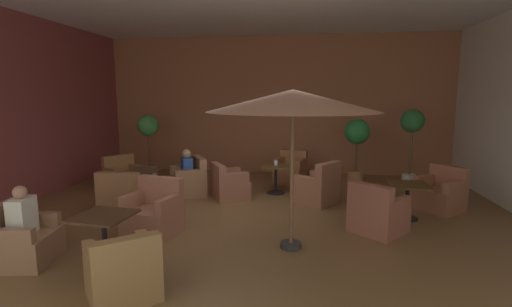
{
  "coord_description": "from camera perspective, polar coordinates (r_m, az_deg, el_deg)",
  "views": [
    {
      "loc": [
        1.02,
        -6.52,
        2.26
      ],
      "look_at": [
        0.0,
        0.45,
        1.17
      ],
      "focal_mm": 25.94,
      "sensor_mm": 36.0,
      "label": 1
    }
  ],
  "objects": [
    {
      "name": "patio_umbrella_tall_red",
      "position": [
        5.33,
        5.72,
        7.98
      ],
      "size": [
        2.49,
        2.49,
        2.36
      ],
      "color": "#2D2D2D",
      "rests_on": "ground_plane"
    },
    {
      "name": "potted_tree_mid_left",
      "position": [
        9.84,
        15.28,
        2.03
      ],
      "size": [
        0.65,
        0.65,
        1.7
      ],
      "color": "#A76D42",
      "rests_on": "ground_plane"
    },
    {
      "name": "patron_by_window",
      "position": [
        8.62,
        -10.63,
        -1.73
      ],
      "size": [
        0.36,
        0.42,
        0.66
      ],
      "color": "#2C4DA0",
      "rests_on": "ground_plane"
    },
    {
      "name": "cafe_table_front_left",
      "position": [
        8.67,
        3.08,
        -3.02
      ],
      "size": [
        0.68,
        0.68,
        0.66
      ],
      "color": "black",
      "rests_on": "ground_plane"
    },
    {
      "name": "patron_blue_shirt",
      "position": [
        5.95,
        -32.39,
        -7.8
      ],
      "size": [
        0.29,
        0.41,
        0.67
      ],
      "color": "silver",
      "rests_on": "ground_plane"
    },
    {
      "name": "cafe_table_front_right",
      "position": [
        5.55,
        -22.42,
        -10.12
      ],
      "size": [
        0.79,
        0.79,
        0.66
      ],
      "color": "black",
      "rests_on": "ground_plane"
    },
    {
      "name": "potted_tree_mid_right",
      "position": [
        10.56,
        -16.27,
        2.72
      ],
      "size": [
        0.58,
        0.58,
        1.76
      ],
      "color": "silver",
      "rests_on": "ground_plane"
    },
    {
      "name": "armchair_rear_right_south",
      "position": [
        8.7,
        -10.27,
        -4.21
      ],
      "size": [
        1.05,
        1.07,
        0.88
      ],
      "color": "#936546",
      "rests_on": "ground_plane"
    },
    {
      "name": "armchair_mid_center_north",
      "position": [
        8.3,
        26.56,
        -5.63
      ],
      "size": [
        1.05,
        1.05,
        0.88
      ],
      "color": "#96593E",
      "rests_on": "ground_plane"
    },
    {
      "name": "armchair_front_left_north",
      "position": [
        9.78,
        5.34,
        -2.67
      ],
      "size": [
        0.9,
        0.95,
        0.84
      ],
      "color": "#9C5E39",
      "rests_on": "ground_plane"
    },
    {
      "name": "ground_plane",
      "position": [
        6.98,
        -0.54,
        -10.18
      ],
      "size": [
        10.11,
        8.92,
        0.02
      ],
      "primitive_type": "cube",
      "color": "brown"
    },
    {
      "name": "armchair_rear_right_east",
      "position": [
        7.69,
        -19.64,
        -6.35
      ],
      "size": [
        0.85,
        0.78,
        0.86
      ],
      "color": "#92613F",
      "rests_on": "ground_plane"
    },
    {
      "name": "armchair_front_right_north",
      "position": [
        6.09,
        -32.44,
        -11.4
      ],
      "size": [
        0.86,
        0.92,
        0.82
      ],
      "color": "#916448",
      "rests_on": "ground_plane"
    },
    {
      "name": "wall_left_accent",
      "position": [
        8.89,
        -34.62,
        5.56
      ],
      "size": [
        0.08,
        8.92,
        3.99
      ],
      "primitive_type": "cube",
      "color": "brown",
      "rests_on": "ground_plane"
    },
    {
      "name": "cafe_table_mid_center",
      "position": [
        7.42,
        22.33,
        -5.63
      ],
      "size": [
        0.74,
        0.74,
        0.66
      ],
      "color": "black",
      "rests_on": "ground_plane"
    },
    {
      "name": "potted_tree_left_corner",
      "position": [
        9.8,
        22.88,
        3.08
      ],
      "size": [
        0.57,
        0.57,
        1.95
      ],
      "color": "silver",
      "rests_on": "ground_plane"
    },
    {
      "name": "armchair_front_right_south",
      "position": [
        6.43,
        -15.52,
        -8.99
      ],
      "size": [
        0.94,
        0.86,
        0.91
      ],
      "color": "#9E614B",
      "rests_on": "ground_plane"
    },
    {
      "name": "wall_back_brick",
      "position": [
        10.99,
        3.02,
        7.42
      ],
      "size": [
        10.11,
        0.08,
        3.99
      ],
      "primitive_type": "cube",
      "color": "#9F5F40",
      "rests_on": "ground_plane"
    },
    {
      "name": "armchair_front_right_east",
      "position": [
        4.61,
        -19.85,
        -16.87
      ],
      "size": [
        1.02,
        1.02,
        0.79
      ],
      "color": "olive",
      "rests_on": "ground_plane"
    },
    {
      "name": "armchair_front_left_south",
      "position": [
        8.03,
        9.49,
        -5.3
      ],
      "size": [
        1.06,
        1.06,
        0.91
      ],
      "color": "#996149",
      "rests_on": "ground_plane"
    },
    {
      "name": "armchair_mid_center_east",
      "position": [
        6.57,
        18.2,
        -8.91
      ],
      "size": [
        1.08,
        1.08,
        0.87
      ],
      "color": "#9B5946",
      "rests_on": "ground_plane"
    },
    {
      "name": "cafe_table_rear_right",
      "position": [
        8.54,
        -16.88,
        -3.69
      ],
      "size": [
        0.66,
        0.66,
        0.66
      ],
      "color": "black",
      "rests_on": "ground_plane"
    },
    {
      "name": "armchair_front_left_east",
      "position": [
        8.31,
        -4.21,
        -4.84
      ],
      "size": [
        0.99,
        1.0,
        0.8
      ],
      "color": "#935B44",
      "rests_on": "ground_plane"
    },
    {
      "name": "iced_drink_cup",
      "position": [
        8.68,
        3.08,
        -1.44
      ],
      "size": [
        0.08,
        0.08,
        0.11
      ],
      "primitive_type": "cylinder",
      "color": "white",
      "rests_on": "cafe_table_front_left"
    },
    {
      "name": "armchair_rear_right_north",
      "position": [
        9.43,
        -19.76,
        -3.63
      ],
      "size": [
        1.01,
        1.02,
        0.86
      ],
      "color": "#8E5F38",
      "rests_on": "ground_plane"
    }
  ]
}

